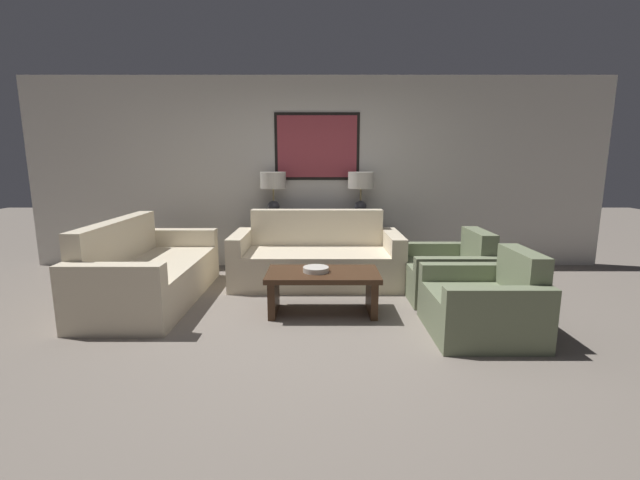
{
  "coord_description": "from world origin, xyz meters",
  "views": [
    {
      "loc": [
        0.04,
        -3.7,
        1.52
      ],
      "look_at": [
        0.02,
        0.93,
        0.65
      ],
      "focal_mm": 24.0,
      "sensor_mm": 36.0,
      "label": 1
    }
  ],
  "objects_px": {
    "couch_by_side": "(151,274)",
    "decorative_bowl": "(318,269)",
    "coffee_table": "(325,283)",
    "armchair_near_camera": "(486,306)",
    "couch_by_back_wall": "(319,259)",
    "armchair_near_back_wall": "(451,274)",
    "table_lamp_left": "(275,185)",
    "table_lamp_right": "(363,185)",
    "console_table": "(319,242)"
  },
  "relations": [
    {
      "from": "console_table",
      "to": "table_lamp_left",
      "type": "height_order",
      "value": "table_lamp_left"
    },
    {
      "from": "couch_by_back_wall",
      "to": "armchair_near_camera",
      "type": "xyz_separation_m",
      "value": [
        1.49,
        -1.61,
        -0.04
      ]
    },
    {
      "from": "couch_by_back_wall",
      "to": "coffee_table",
      "type": "relative_size",
      "value": 1.85
    },
    {
      "from": "console_table",
      "to": "couch_by_back_wall",
      "type": "relative_size",
      "value": 0.82
    },
    {
      "from": "couch_by_back_wall",
      "to": "table_lamp_left",
      "type": "bearing_deg",
      "value": 131.89
    },
    {
      "from": "table_lamp_left",
      "to": "couch_by_side",
      "type": "height_order",
      "value": "table_lamp_left"
    },
    {
      "from": "table_lamp_right",
      "to": "decorative_bowl",
      "type": "xyz_separation_m",
      "value": [
        -0.6,
        -1.75,
        -0.73
      ]
    },
    {
      "from": "table_lamp_right",
      "to": "decorative_bowl",
      "type": "height_order",
      "value": "table_lamp_right"
    },
    {
      "from": "couch_by_side",
      "to": "armchair_near_camera",
      "type": "xyz_separation_m",
      "value": [
        3.32,
        -0.93,
        -0.04
      ]
    },
    {
      "from": "armchair_near_back_wall",
      "to": "armchair_near_camera",
      "type": "distance_m",
      "value": 1.05
    },
    {
      "from": "table_lamp_right",
      "to": "couch_by_back_wall",
      "type": "distance_m",
      "value": 1.26
    },
    {
      "from": "armchair_near_camera",
      "to": "armchair_near_back_wall",
      "type": "bearing_deg",
      "value": 90.0
    },
    {
      "from": "console_table",
      "to": "decorative_bowl",
      "type": "relative_size",
      "value": 6.63
    },
    {
      "from": "decorative_bowl",
      "to": "table_lamp_left",
      "type": "bearing_deg",
      "value": 108.82
    },
    {
      "from": "table_lamp_left",
      "to": "console_table",
      "type": "bearing_deg",
      "value": 0.0
    },
    {
      "from": "console_table",
      "to": "armchair_near_back_wall",
      "type": "distance_m",
      "value": 1.93
    },
    {
      "from": "couch_by_side",
      "to": "decorative_bowl",
      "type": "bearing_deg",
      "value": -12.48
    },
    {
      "from": "coffee_table",
      "to": "armchair_near_camera",
      "type": "distance_m",
      "value": 1.51
    },
    {
      "from": "table_lamp_left",
      "to": "couch_by_side",
      "type": "bearing_deg",
      "value": -132.34
    },
    {
      "from": "coffee_table",
      "to": "decorative_bowl",
      "type": "bearing_deg",
      "value": -177.34
    },
    {
      "from": "console_table",
      "to": "couch_by_side",
      "type": "bearing_deg",
      "value": -143.56
    },
    {
      "from": "table_lamp_left",
      "to": "coffee_table",
      "type": "relative_size",
      "value": 0.52
    },
    {
      "from": "table_lamp_left",
      "to": "couch_by_back_wall",
      "type": "height_order",
      "value": "table_lamp_left"
    },
    {
      "from": "couch_by_back_wall",
      "to": "couch_by_side",
      "type": "distance_m",
      "value": 1.95
    },
    {
      "from": "armchair_near_camera",
      "to": "table_lamp_left",
      "type": "bearing_deg",
      "value": 132.51
    },
    {
      "from": "coffee_table",
      "to": "decorative_bowl",
      "type": "height_order",
      "value": "decorative_bowl"
    },
    {
      "from": "armchair_near_back_wall",
      "to": "couch_by_side",
      "type": "bearing_deg",
      "value": -177.89
    },
    {
      "from": "table_lamp_right",
      "to": "console_table",
      "type": "bearing_deg",
      "value": 180.0
    },
    {
      "from": "console_table",
      "to": "armchair_near_camera",
      "type": "bearing_deg",
      "value": -56.82
    },
    {
      "from": "table_lamp_left",
      "to": "coffee_table",
      "type": "bearing_deg",
      "value": -69.17
    },
    {
      "from": "couch_by_side",
      "to": "coffee_table",
      "type": "bearing_deg",
      "value": -11.96
    },
    {
      "from": "couch_by_back_wall",
      "to": "armchair_near_back_wall",
      "type": "height_order",
      "value": "couch_by_back_wall"
    },
    {
      "from": "table_lamp_left",
      "to": "armchair_near_camera",
      "type": "xyz_separation_m",
      "value": [
        2.09,
        -2.27,
        -0.93
      ]
    },
    {
      "from": "console_table",
      "to": "couch_by_back_wall",
      "type": "height_order",
      "value": "couch_by_back_wall"
    },
    {
      "from": "couch_by_side",
      "to": "decorative_bowl",
      "type": "relative_size",
      "value": 8.04
    },
    {
      "from": "decorative_bowl",
      "to": "couch_by_back_wall",
      "type": "bearing_deg",
      "value": 89.99
    },
    {
      "from": "console_table",
      "to": "table_lamp_right",
      "type": "height_order",
      "value": "table_lamp_right"
    },
    {
      "from": "couch_by_side",
      "to": "console_table",
      "type": "bearing_deg",
      "value": 36.44
    },
    {
      "from": "coffee_table",
      "to": "armchair_near_camera",
      "type": "bearing_deg",
      "value": -20.25
    },
    {
      "from": "table_lamp_right",
      "to": "armchair_near_camera",
      "type": "xyz_separation_m",
      "value": [
        0.89,
        -2.27,
        -0.93
      ]
    },
    {
      "from": "armchair_near_camera",
      "to": "couch_by_side",
      "type": "bearing_deg",
      "value": 164.41
    },
    {
      "from": "table_lamp_right",
      "to": "couch_by_back_wall",
      "type": "height_order",
      "value": "table_lamp_right"
    },
    {
      "from": "couch_by_back_wall",
      "to": "couch_by_side",
      "type": "relative_size",
      "value": 1.0
    },
    {
      "from": "table_lamp_left",
      "to": "decorative_bowl",
      "type": "xyz_separation_m",
      "value": [
        0.6,
        -1.75,
        -0.73
      ]
    },
    {
      "from": "coffee_table",
      "to": "couch_by_back_wall",
      "type": "bearing_deg",
      "value": 93.59
    },
    {
      "from": "coffee_table",
      "to": "decorative_bowl",
      "type": "distance_m",
      "value": 0.16
    },
    {
      "from": "table_lamp_left",
      "to": "couch_by_side",
      "type": "relative_size",
      "value": 0.28
    },
    {
      "from": "table_lamp_left",
      "to": "couch_by_back_wall",
      "type": "relative_size",
      "value": 0.28
    },
    {
      "from": "table_lamp_left",
      "to": "coffee_table",
      "type": "height_order",
      "value": "table_lamp_left"
    },
    {
      "from": "table_lamp_right",
      "to": "coffee_table",
      "type": "xyz_separation_m",
      "value": [
        -0.53,
        -1.75,
        -0.88
      ]
    }
  ]
}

